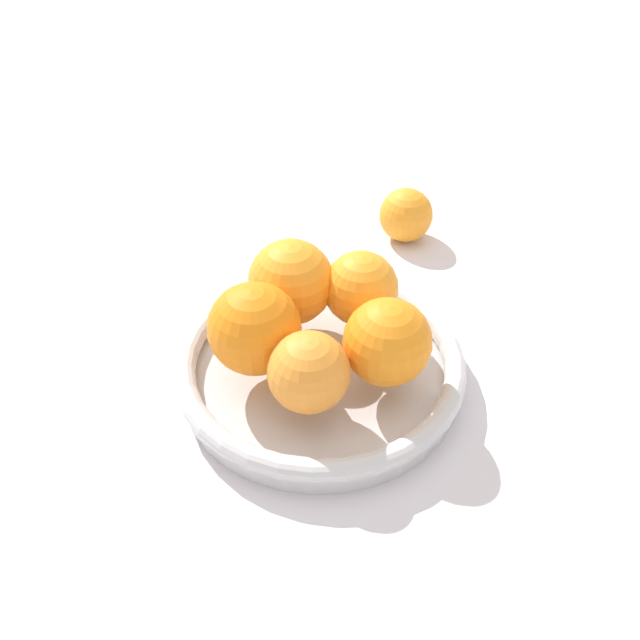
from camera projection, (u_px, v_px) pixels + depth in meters
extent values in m
plane|color=silver|center=(320.00, 378.00, 0.59)|extent=(4.00, 4.00, 0.00)
cylinder|color=silver|center=(320.00, 373.00, 0.59)|extent=(0.26, 0.26, 0.02)
torus|color=silver|center=(320.00, 359.00, 0.58)|extent=(0.27, 0.27, 0.02)
sphere|color=orange|center=(309.00, 372.00, 0.50)|extent=(0.07, 0.07, 0.07)
sphere|color=orange|center=(387.00, 342.00, 0.52)|extent=(0.08, 0.08, 0.08)
sphere|color=orange|center=(361.00, 288.00, 0.58)|extent=(0.07, 0.07, 0.07)
sphere|color=orange|center=(291.00, 282.00, 0.58)|extent=(0.08, 0.08, 0.08)
sphere|color=orange|center=(254.00, 328.00, 0.53)|extent=(0.08, 0.08, 0.08)
sphere|color=orange|center=(406.00, 215.00, 0.76)|extent=(0.07, 0.07, 0.07)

